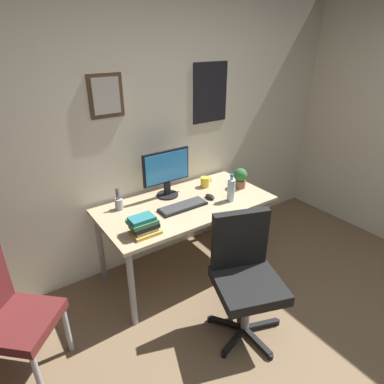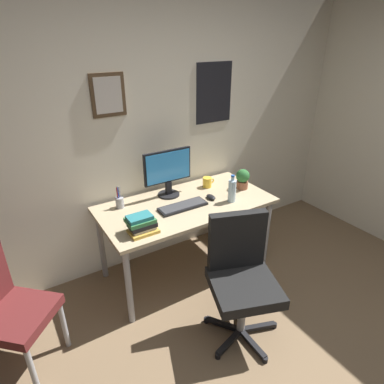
{
  "view_description": "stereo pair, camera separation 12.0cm",
  "coord_description": "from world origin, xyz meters",
  "px_view_note": "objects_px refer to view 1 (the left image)",
  "views": [
    {
      "loc": [
        -1.42,
        -0.46,
        2.07
      ],
      "look_at": [
        -0.0,
        1.59,
        0.87
      ],
      "focal_mm": 30.74,
      "sensor_mm": 36.0,
      "label": 1
    },
    {
      "loc": [
        -1.32,
        -0.52,
        2.07
      ],
      "look_at": [
        -0.0,
        1.59,
        0.87
      ],
      "focal_mm": 30.74,
      "sensor_mm": 36.0,
      "label": 2
    }
  ],
  "objects_px": {
    "book_stack_left": "(144,225)",
    "keyboard": "(183,206)",
    "potted_plant": "(240,177)",
    "monitor": "(166,172)",
    "office_chair": "(245,271)",
    "water_bottle": "(231,190)",
    "coffee_mug_near": "(205,182)",
    "pen_cup": "(119,203)",
    "side_chair": "(8,314)",
    "computer_mouse": "(210,197)"
  },
  "relations": [
    {
      "from": "book_stack_left",
      "to": "monitor",
      "type": "bearing_deg",
      "value": 43.72
    },
    {
      "from": "potted_plant",
      "to": "pen_cup",
      "type": "relative_size",
      "value": 0.98
    },
    {
      "from": "water_bottle",
      "to": "pen_cup",
      "type": "bearing_deg",
      "value": 154.87
    },
    {
      "from": "office_chair",
      "to": "water_bottle",
      "type": "bearing_deg",
      "value": 58.0
    },
    {
      "from": "office_chair",
      "to": "book_stack_left",
      "type": "relative_size",
      "value": 4.37
    },
    {
      "from": "office_chair",
      "to": "keyboard",
      "type": "height_order",
      "value": "office_chair"
    },
    {
      "from": "potted_plant",
      "to": "pen_cup",
      "type": "bearing_deg",
      "value": 167.53
    },
    {
      "from": "keyboard",
      "to": "water_bottle",
      "type": "height_order",
      "value": "water_bottle"
    },
    {
      "from": "office_chair",
      "to": "book_stack_left",
      "type": "distance_m",
      "value": 0.81
    },
    {
      "from": "monitor",
      "to": "potted_plant",
      "type": "xyz_separation_m",
      "value": [
        0.67,
        -0.25,
        -0.13
      ]
    },
    {
      "from": "office_chair",
      "to": "keyboard",
      "type": "bearing_deg",
      "value": 93.12
    },
    {
      "from": "coffee_mug_near",
      "to": "pen_cup",
      "type": "xyz_separation_m",
      "value": [
        -0.88,
        0.05,
        0.01
      ]
    },
    {
      "from": "keyboard",
      "to": "water_bottle",
      "type": "bearing_deg",
      "value": -16.41
    },
    {
      "from": "keyboard",
      "to": "coffee_mug_near",
      "type": "distance_m",
      "value": 0.49
    },
    {
      "from": "pen_cup",
      "to": "side_chair",
      "type": "bearing_deg",
      "value": -153.69
    },
    {
      "from": "book_stack_left",
      "to": "side_chair",
      "type": "bearing_deg",
      "value": -178.56
    },
    {
      "from": "keyboard",
      "to": "computer_mouse",
      "type": "relative_size",
      "value": 3.91
    },
    {
      "from": "monitor",
      "to": "computer_mouse",
      "type": "relative_size",
      "value": 4.18
    },
    {
      "from": "office_chair",
      "to": "monitor",
      "type": "distance_m",
      "value": 1.12
    },
    {
      "from": "computer_mouse",
      "to": "coffee_mug_near",
      "type": "height_order",
      "value": "coffee_mug_near"
    },
    {
      "from": "keyboard",
      "to": "book_stack_left",
      "type": "xyz_separation_m",
      "value": [
        -0.46,
        -0.17,
        0.06
      ]
    },
    {
      "from": "pen_cup",
      "to": "book_stack_left",
      "type": "bearing_deg",
      "value": -90.1
    },
    {
      "from": "book_stack_left",
      "to": "pen_cup",
      "type": "bearing_deg",
      "value": 89.9
    },
    {
      "from": "office_chair",
      "to": "side_chair",
      "type": "bearing_deg",
      "value": 159.3
    },
    {
      "from": "computer_mouse",
      "to": "pen_cup",
      "type": "bearing_deg",
      "value": 159.7
    },
    {
      "from": "side_chair",
      "to": "keyboard",
      "type": "distance_m",
      "value": 1.46
    },
    {
      "from": "computer_mouse",
      "to": "water_bottle",
      "type": "height_order",
      "value": "water_bottle"
    },
    {
      "from": "keyboard",
      "to": "computer_mouse",
      "type": "height_order",
      "value": "computer_mouse"
    },
    {
      "from": "computer_mouse",
      "to": "potted_plant",
      "type": "relative_size",
      "value": 0.56
    },
    {
      "from": "water_bottle",
      "to": "book_stack_left",
      "type": "height_order",
      "value": "water_bottle"
    },
    {
      "from": "water_bottle",
      "to": "potted_plant",
      "type": "bearing_deg",
      "value": 32.53
    },
    {
      "from": "water_bottle",
      "to": "potted_plant",
      "type": "xyz_separation_m",
      "value": [
        0.26,
        0.16,
        -0.0
      ]
    },
    {
      "from": "coffee_mug_near",
      "to": "pen_cup",
      "type": "bearing_deg",
      "value": 176.87
    },
    {
      "from": "side_chair",
      "to": "book_stack_left",
      "type": "height_order",
      "value": "side_chair"
    },
    {
      "from": "water_bottle",
      "to": "pen_cup",
      "type": "height_order",
      "value": "water_bottle"
    },
    {
      "from": "keyboard",
      "to": "coffee_mug_near",
      "type": "bearing_deg",
      "value": 29.94
    },
    {
      "from": "monitor",
      "to": "pen_cup",
      "type": "distance_m",
      "value": 0.51
    },
    {
      "from": "water_bottle",
      "to": "computer_mouse",
      "type": "bearing_deg",
      "value": 133.68
    },
    {
      "from": "monitor",
      "to": "water_bottle",
      "type": "relative_size",
      "value": 1.82
    },
    {
      "from": "computer_mouse",
      "to": "coffee_mug_near",
      "type": "relative_size",
      "value": 0.88
    },
    {
      "from": "computer_mouse",
      "to": "pen_cup",
      "type": "height_order",
      "value": "pen_cup"
    },
    {
      "from": "monitor",
      "to": "water_bottle",
      "type": "bearing_deg",
      "value": -44.42
    },
    {
      "from": "potted_plant",
      "to": "book_stack_left",
      "type": "xyz_separation_m",
      "value": [
        -1.14,
        -0.2,
        -0.04
      ]
    },
    {
      "from": "keyboard",
      "to": "book_stack_left",
      "type": "relative_size",
      "value": 1.98
    },
    {
      "from": "monitor",
      "to": "keyboard",
      "type": "relative_size",
      "value": 1.07
    },
    {
      "from": "book_stack_left",
      "to": "office_chair",
      "type": "bearing_deg",
      "value": -49.36
    },
    {
      "from": "monitor",
      "to": "coffee_mug_near",
      "type": "distance_m",
      "value": 0.45
    },
    {
      "from": "book_stack_left",
      "to": "keyboard",
      "type": "bearing_deg",
      "value": 20.14
    },
    {
      "from": "office_chair",
      "to": "pen_cup",
      "type": "bearing_deg",
      "value": 115.62
    },
    {
      "from": "side_chair",
      "to": "office_chair",
      "type": "bearing_deg",
      "value": -20.7
    }
  ]
}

